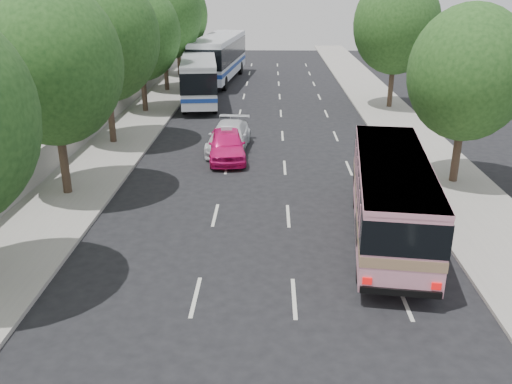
{
  "coord_description": "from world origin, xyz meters",
  "views": [
    {
      "loc": [
        0.25,
        -15.67,
        8.64
      ],
      "look_at": [
        -0.24,
        2.46,
        1.6
      ],
      "focal_mm": 38.0,
      "sensor_mm": 36.0,
      "label": 1
    }
  ],
  "objects_px": {
    "pink_taxi": "(227,145)",
    "white_pickup": "(229,137)",
    "pink_bus": "(391,191)",
    "tour_coach_front": "(199,75)",
    "tour_coach_rear": "(219,54)"
  },
  "relations": [
    {
      "from": "pink_taxi",
      "to": "tour_coach_front",
      "type": "height_order",
      "value": "tour_coach_front"
    },
    {
      "from": "pink_bus",
      "to": "tour_coach_rear",
      "type": "xyz_separation_m",
      "value": [
        -9.0,
        33.17,
        0.6
      ]
    },
    {
      "from": "pink_bus",
      "to": "tour_coach_front",
      "type": "relative_size",
      "value": 0.82
    },
    {
      "from": "white_pickup",
      "to": "tour_coach_front",
      "type": "distance_m",
      "value": 13.22
    },
    {
      "from": "pink_taxi",
      "to": "pink_bus",
      "type": "bearing_deg",
      "value": -60.73
    },
    {
      "from": "pink_taxi",
      "to": "tour_coach_rear",
      "type": "distance_m",
      "value": 24.11
    },
    {
      "from": "pink_bus",
      "to": "tour_coach_front",
      "type": "distance_m",
      "value": 25.59
    },
    {
      "from": "white_pickup",
      "to": "tour_coach_rear",
      "type": "xyz_separation_m",
      "value": [
        -2.5,
        22.25,
        1.72
      ]
    },
    {
      "from": "pink_taxi",
      "to": "white_pickup",
      "type": "xyz_separation_m",
      "value": [
        -0.01,
        1.67,
        -0.05
      ]
    },
    {
      "from": "tour_coach_front",
      "to": "pink_bus",
      "type": "bearing_deg",
      "value": -74.55
    },
    {
      "from": "white_pickup",
      "to": "pink_taxi",
      "type": "bearing_deg",
      "value": -85.59
    },
    {
      "from": "pink_bus",
      "to": "white_pickup",
      "type": "xyz_separation_m",
      "value": [
        -6.5,
        10.92,
        -1.12
      ]
    },
    {
      "from": "pink_bus",
      "to": "tour_coach_rear",
      "type": "relative_size",
      "value": 0.69
    },
    {
      "from": "pink_bus",
      "to": "pink_taxi",
      "type": "height_order",
      "value": "pink_bus"
    },
    {
      "from": "white_pickup",
      "to": "tour_coach_front",
      "type": "xyz_separation_m",
      "value": [
        -3.18,
        12.76,
        1.33
      ]
    }
  ]
}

